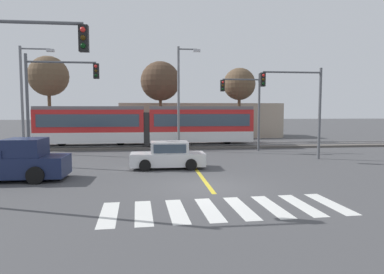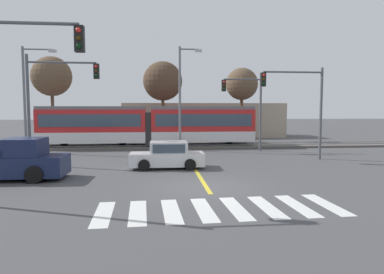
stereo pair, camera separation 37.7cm
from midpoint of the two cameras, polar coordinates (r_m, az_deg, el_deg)
ground_plane at (r=14.98m, az=3.12°, el=-8.33°), size 200.00×200.00×0.00m
track_bed at (r=30.48m, az=-1.48°, el=-1.51°), size 120.00×4.00×0.18m
rail_near at (r=29.76m, az=-1.37°, el=-1.39°), size 120.00×0.08×0.10m
rail_far at (r=31.18m, az=-1.58°, el=-1.11°), size 120.00×0.08×0.10m
light_rail_tram at (r=30.25m, az=-6.90°, el=2.13°), size 18.50×2.64×3.43m
crosswalk_stripe_0 at (r=11.60m, az=-13.65°, el=-12.32°), size 0.68×2.82×0.01m
crosswalk_stripe_1 at (r=11.55m, az=-8.08°, el=-12.31°), size 0.68×2.82×0.01m
crosswalk_stripe_2 at (r=11.60m, az=-2.51°, el=-12.19°), size 0.68×2.82×0.01m
crosswalk_stripe_3 at (r=11.75m, az=2.96°, el=-11.97°), size 0.68×2.82×0.01m
crosswalk_stripe_4 at (r=12.00m, az=8.23°, el=-11.65°), size 0.68×2.82×0.01m
crosswalk_stripe_5 at (r=12.35m, az=13.22°, el=-11.26°), size 0.68×2.82×0.01m
crosswalk_stripe_6 at (r=12.78m, az=17.90°, el=-10.82°), size 0.68×2.82×0.01m
crosswalk_stripe_7 at (r=13.29m, az=22.24°, el=-10.34°), size 0.68×2.82×0.01m
lane_centre_line at (r=21.08m, az=0.48°, el=-4.52°), size 0.20×15.07×0.01m
sedan_crossing at (r=19.59m, az=-3.59°, el=-3.17°), size 4.22×1.95×1.52m
pickup_truck at (r=18.43m, az=-27.50°, el=-3.74°), size 5.43×2.29×1.98m
traffic_light_mid_right at (r=23.92m, az=18.09°, el=6.24°), size 4.25×0.38×6.11m
traffic_light_mid_left at (r=22.08m, az=-21.87°, el=6.91°), size 4.25×0.38×6.60m
traffic_light_far_right at (r=27.72m, az=9.67°, el=5.98°), size 3.25×0.38×6.20m
traffic_light_near_left at (r=13.29m, az=-27.18°, el=8.56°), size 3.75×0.38×6.59m
street_lamp_west at (r=29.15m, az=-25.36°, el=6.79°), size 2.58×0.28×8.11m
street_lamp_centre at (r=27.79m, az=-1.32°, el=7.43°), size 1.86×0.28×8.35m
bare_tree_far_west at (r=36.26m, az=-22.08°, el=9.30°), size 3.84×3.84×8.47m
bare_tree_west at (r=35.63m, az=-4.60°, el=9.22°), size 4.02×4.02×8.25m
bare_tree_east at (r=36.09m, az=8.60°, el=8.66°), size 3.32×3.32×7.62m
building_backdrop_far at (r=41.92m, az=2.06°, el=2.83°), size 18.97×6.00×4.06m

